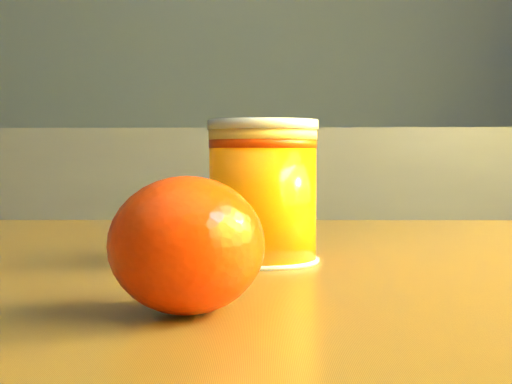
{
  "coord_description": "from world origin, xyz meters",
  "views": [
    {
      "loc": [
        0.93,
        -0.18,
        0.85
      ],
      "look_at": [
        0.91,
        0.32,
        0.82
      ],
      "focal_mm": 50.0,
      "sensor_mm": 36.0,
      "label": 1
    }
  ],
  "objects": [
    {
      "name": "juice_glass",
      "position": [
        0.92,
        0.31,
        0.82
      ],
      "size": [
        0.08,
        0.08,
        0.1
      ],
      "rotation": [
        0.0,
        0.0,
        -0.28
      ],
      "color": "orange",
      "rests_on": "table"
    },
    {
      "name": "orange_front",
      "position": [
        0.89,
        0.15,
        0.81
      ],
      "size": [
        0.08,
        0.08,
        0.06
      ],
      "primitive_type": "ellipsoid",
      "rotation": [
        0.0,
        0.0,
        0.07
      ],
      "color": "#FF3505",
      "rests_on": "table"
    },
    {
      "name": "orange_back",
      "position": [
        0.92,
        0.32,
        0.8
      ],
      "size": [
        0.07,
        0.07,
        0.05
      ],
      "primitive_type": "ellipsoid",
      "rotation": [
        0.0,
        0.0,
        -0.24
      ],
      "color": "#FF3505",
      "rests_on": "table"
    }
  ]
}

